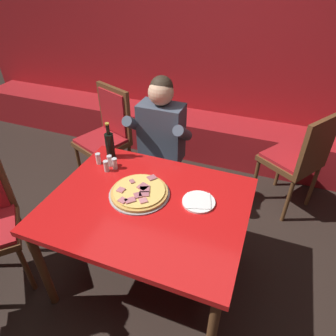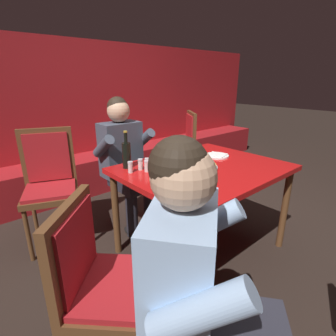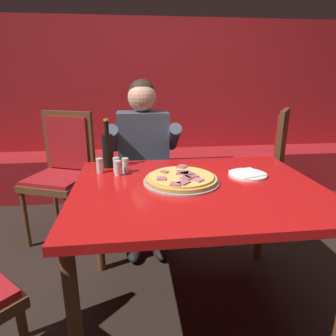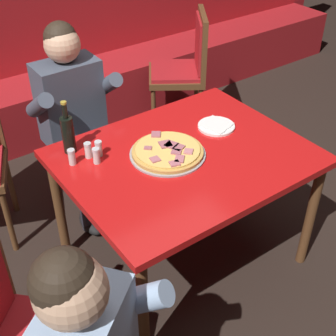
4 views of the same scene
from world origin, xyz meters
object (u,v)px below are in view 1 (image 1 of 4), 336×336
Objects in this scene: shaker_red_pepper_flakes at (98,159)px; shaker_oregano at (106,167)px; shaker_parmesan at (115,164)px; dining_chair_far_right at (107,131)px; pizza at (139,192)px; diner_seated_blue_shirt at (158,145)px; beer_bottle at (110,145)px; plate_white_paper at (199,202)px; dining_chair_far_left at (300,156)px; main_dining_table at (147,212)px; shaker_black_pepper at (110,161)px.

shaker_oregano is at bearing -30.79° from shaker_red_pepper_flakes.
shaker_parmesan is 0.92m from dining_chair_far_right.
pizza is 0.49m from shaker_red_pepper_flakes.
diner_seated_blue_shirt reaches higher than shaker_parmesan.
shaker_parmesan is (0.15, -0.01, 0.00)m from shaker_red_pepper_flakes.
dining_chair_far_right is at bearing 124.35° from beer_bottle.
shaker_red_pepper_flakes is (-0.82, 0.15, 0.03)m from plate_white_paper.
beer_bottle is (-0.78, 0.26, 0.10)m from plate_white_paper.
beer_bottle reaches higher than pizza.
shaker_red_pepper_flakes is 0.15m from shaker_parmesan.
diner_seated_blue_shirt is 1.26× the size of dining_chair_far_left.
shaker_red_pepper_flakes is 0.84m from dining_chair_far_right.
main_dining_table is 1.33m from dining_chair_far_right.
main_dining_table is at bearing -159.38° from plate_white_paper.
beer_bottle reaches higher than shaker_oregano.
plate_white_paper is at bearing -12.27° from shaker_black_pepper.
diner_seated_blue_shirt reaches higher than beer_bottle.
pizza reaches higher than plate_white_paper.
dining_chair_far_left reaches higher than main_dining_table.
plate_white_paper is 0.74m from shaker_black_pepper.
plate_white_paper is at bearing -10.51° from shaker_red_pepper_flakes.
beer_bottle reaches higher than plate_white_paper.
main_dining_table is 14.61× the size of shaker_parmesan.
dining_chair_far_right is (-0.81, 0.94, -0.19)m from pizza.
shaker_red_pepper_flakes and shaker_oregano have the same top height.
shaker_red_pepper_flakes is at bearing 175.19° from shaker_parmesan.
main_dining_table is 0.59m from shaker_red_pepper_flakes.
pizza is 0.37m from shaker_oregano.
main_dining_table is at bearing -26.66° from shaker_oregano.
dining_chair_far_left reaches higher than shaker_red_pepper_flakes.
shaker_black_pepper reaches higher than plate_white_paper.
plate_white_paper is at bearing -7.15° from shaker_oregano.
shaker_oregano is 1.00× the size of shaker_parmesan.
plate_white_paper is at bearing -36.14° from dining_chair_far_right.
dining_chair_far_right is at bearing 125.32° from shaker_parmesan.
shaker_red_pepper_flakes is 0.07× the size of diner_seated_blue_shirt.
shaker_parmesan is 1.62m from dining_chair_far_left.
plate_white_paper is (0.31, 0.12, 0.09)m from main_dining_table.
main_dining_table is at bearing -33.12° from shaker_black_pepper.
shaker_oregano is at bearing -81.45° from shaker_black_pepper.
beer_bottle is 3.40× the size of shaker_oregano.
dining_chair_far_right is at bearing 130.94° from pizza.
main_dining_table is 1.53m from dining_chair_far_left.
pizza is 0.39× the size of dining_chair_far_right.
shaker_oregano is 0.09× the size of dining_chair_far_left.
beer_bottle is 0.20m from shaker_oregano.
diner_seated_blue_shirt is at bearing 76.15° from shaker_parmesan.
diner_seated_blue_shirt is at bearing 73.43° from shaker_oregano.
shaker_oregano is (-0.41, 0.21, 0.12)m from main_dining_table.
main_dining_table is 1.25× the size of dining_chair_far_left.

